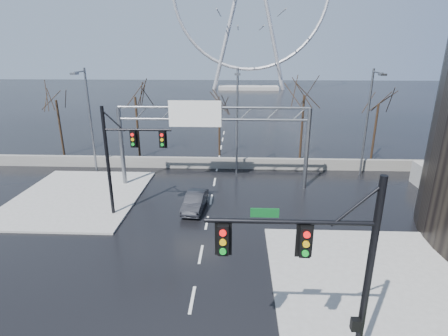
# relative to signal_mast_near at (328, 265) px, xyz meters

# --- Properties ---
(ground) EXTENTS (260.00, 260.00, 0.00)m
(ground) POSITION_rel_signal_mast_near_xyz_m (-5.14, 4.04, -4.87)
(ground) COLOR black
(ground) RESTS_ON ground
(sidewalk_right_ext) EXTENTS (12.00, 10.00, 0.15)m
(sidewalk_right_ext) POSITION_rel_signal_mast_near_xyz_m (4.86, 6.04, -4.80)
(sidewalk_right_ext) COLOR gray
(sidewalk_right_ext) RESTS_ON ground
(sidewalk_far) EXTENTS (10.00, 12.00, 0.15)m
(sidewalk_far) POSITION_rel_signal_mast_near_xyz_m (-16.14, 16.04, -4.80)
(sidewalk_far) COLOR gray
(sidewalk_far) RESTS_ON ground
(barrier_wall) EXTENTS (52.00, 0.50, 1.10)m
(barrier_wall) POSITION_rel_signal_mast_near_xyz_m (-5.14, 24.04, -4.32)
(barrier_wall) COLOR slate
(barrier_wall) RESTS_ON ground
(signal_mast_near) EXTENTS (5.52, 0.41, 8.00)m
(signal_mast_near) POSITION_rel_signal_mast_near_xyz_m (0.00, 0.00, 0.00)
(signal_mast_near) COLOR black
(signal_mast_near) RESTS_ON ground
(signal_mast_far) EXTENTS (4.72, 0.41, 8.00)m
(signal_mast_far) POSITION_rel_signal_mast_near_xyz_m (-11.01, 13.00, -0.04)
(signal_mast_far) COLOR black
(signal_mast_far) RESTS_ON ground
(sign_gantry) EXTENTS (16.36, 0.40, 7.60)m
(sign_gantry) POSITION_rel_signal_mast_near_xyz_m (-5.52, 19.00, 0.31)
(sign_gantry) COLOR slate
(sign_gantry) RESTS_ON ground
(streetlight_left) EXTENTS (0.50, 2.55, 10.00)m
(streetlight_left) POSITION_rel_signal_mast_near_xyz_m (-17.14, 22.20, 1.01)
(streetlight_left) COLOR slate
(streetlight_left) RESTS_ON ground
(streetlight_mid) EXTENTS (0.50, 2.55, 10.00)m
(streetlight_mid) POSITION_rel_signal_mast_near_xyz_m (-3.14, 22.20, 1.01)
(streetlight_mid) COLOR slate
(streetlight_mid) RESTS_ON ground
(streetlight_right) EXTENTS (0.50, 2.55, 10.00)m
(streetlight_right) POSITION_rel_signal_mast_near_xyz_m (8.86, 22.20, 1.01)
(streetlight_right) COLOR slate
(streetlight_right) RESTS_ON ground
(tree_far_left) EXTENTS (3.50, 3.50, 7.00)m
(tree_far_left) POSITION_rel_signal_mast_near_xyz_m (-23.14, 28.04, 0.70)
(tree_far_left) COLOR black
(tree_far_left) RESTS_ON ground
(tree_left) EXTENTS (3.75, 3.75, 7.50)m
(tree_left) POSITION_rel_signal_mast_near_xyz_m (-14.14, 27.54, 1.10)
(tree_left) COLOR black
(tree_left) RESTS_ON ground
(tree_center) EXTENTS (3.25, 3.25, 6.50)m
(tree_center) POSITION_rel_signal_mast_near_xyz_m (-5.14, 28.54, 0.30)
(tree_center) COLOR black
(tree_center) RESTS_ON ground
(tree_right) EXTENTS (3.90, 3.90, 7.80)m
(tree_right) POSITION_rel_signal_mast_near_xyz_m (3.86, 27.54, 1.34)
(tree_right) COLOR black
(tree_right) RESTS_ON ground
(tree_far_right) EXTENTS (3.40, 3.40, 6.80)m
(tree_far_right) POSITION_rel_signal_mast_near_xyz_m (11.86, 28.04, 0.54)
(tree_far_right) COLOR black
(tree_far_right) RESTS_ON ground
(car) EXTENTS (1.77, 4.10, 1.31)m
(car) POSITION_rel_signal_mast_near_xyz_m (-6.22, 14.18, -4.22)
(car) COLOR black
(car) RESTS_ON ground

